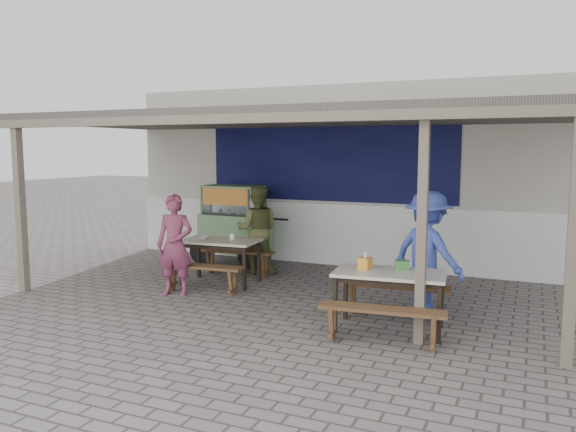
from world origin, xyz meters
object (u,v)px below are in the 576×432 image
(patron_wall_side, at_px, (257,229))
(tissue_box, at_px, (365,263))
(bench_right_wall, at_px, (395,293))
(vendor_cart, at_px, (234,222))
(condiment_bowl, at_px, (204,238))
(bench_right_street, at_px, (382,317))
(table_left, at_px, (220,244))
(bench_left_wall, at_px, (237,257))
(donation_box, at_px, (402,265))
(patron_street_side, at_px, (175,245))
(bench_left_street, at_px, (202,272))
(patron_right_table, at_px, (428,253))
(condiment_jar, at_px, (232,236))
(table_right, at_px, (390,278))

(patron_wall_side, xyz_separation_m, tissue_box, (2.66, -2.21, 0.01))
(bench_right_wall, bearing_deg, vendor_cart, 143.40)
(condiment_bowl, bearing_deg, bench_right_wall, -10.63)
(condiment_bowl, bearing_deg, bench_right_street, -27.14)
(bench_right_street, bearing_deg, table_left, 144.37)
(patron_wall_side, bearing_deg, bench_left_wall, 28.28)
(bench_right_wall, relative_size, donation_box, 8.19)
(vendor_cart, distance_m, donation_box, 4.70)
(tissue_box, bearing_deg, bench_right_street, -58.60)
(table_left, bearing_deg, patron_wall_side, 72.93)
(patron_street_side, bearing_deg, bench_left_street, 22.53)
(patron_right_table, relative_size, donation_box, 9.41)
(condiment_jar, bearing_deg, table_left, -140.22)
(bench_right_wall, distance_m, condiment_bowl, 3.52)
(condiment_jar, bearing_deg, tissue_box, -26.80)
(patron_right_table, xyz_separation_m, condiment_bowl, (-3.79, 0.29, -0.08))
(bench_right_street, xyz_separation_m, condiment_jar, (-3.10, 2.01, 0.46))
(bench_right_wall, xyz_separation_m, condiment_bowl, (-3.43, 0.64, 0.43))
(patron_street_side, height_order, tissue_box, patron_street_side)
(table_left, height_order, patron_wall_side, patron_wall_side)
(patron_right_table, distance_m, tissue_box, 1.09)
(bench_right_wall, distance_m, vendor_cart, 4.35)
(patron_right_table, bearing_deg, bench_right_wall, 71.99)
(bench_left_wall, height_order, patron_right_table, patron_right_table)
(condiment_jar, xyz_separation_m, condiment_bowl, (-0.45, -0.19, -0.03))
(bench_left_street, distance_m, patron_wall_side, 1.73)
(bench_left_wall, distance_m, condiment_bowl, 0.89)
(bench_right_wall, bearing_deg, bench_left_street, 173.98)
(bench_right_street, xyz_separation_m, condiment_bowl, (-3.55, 1.82, 0.43))
(table_left, height_order, tissue_box, tissue_box)
(bench_left_wall, bearing_deg, tissue_box, -38.29)
(vendor_cart, bearing_deg, tissue_box, -37.37)
(patron_street_side, xyz_separation_m, patron_wall_side, (0.47, 1.90, 0.02))
(vendor_cart, relative_size, donation_box, 10.88)
(bench_left_street, relative_size, condiment_bowl, 8.17)
(bench_left_street, height_order, condiment_jar, condiment_jar)
(patron_street_side, relative_size, tissue_box, 10.95)
(table_right, distance_m, vendor_cart, 4.70)
(patron_wall_side, distance_m, tissue_box, 3.46)
(table_right, bearing_deg, condiment_bowl, 154.87)
(condiment_bowl, bearing_deg, vendor_cart, 100.05)
(bench_right_wall, relative_size, condiment_jar, 15.77)
(tissue_box, xyz_separation_m, condiment_bowl, (-3.16, 1.18, -0.05))
(bench_left_wall, distance_m, bench_right_wall, 3.49)
(condiment_bowl, bearing_deg, donation_box, -16.40)
(bench_left_wall, xyz_separation_m, donation_box, (3.38, -1.80, 0.48))
(bench_left_wall, bearing_deg, condiment_bowl, -112.19)
(vendor_cart, distance_m, condiment_jar, 1.57)
(patron_wall_side, distance_m, patron_right_table, 3.55)
(bench_right_wall, bearing_deg, bench_right_street, -90.00)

